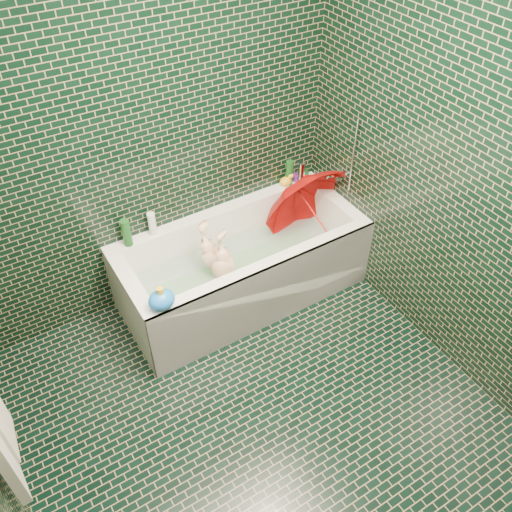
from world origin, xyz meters
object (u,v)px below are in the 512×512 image
child (222,271)px  rubber_duck (287,180)px  bath_toy (162,300)px  bathtub (243,273)px  umbrella (315,215)px

child → rubber_duck: (0.75, 0.34, 0.29)m
bath_toy → bathtub: bearing=31.9°
bathtub → rubber_duck: 0.78m
bath_toy → rubber_duck: bearing=35.3°
rubber_duck → bath_toy: bearing=-142.9°
child → bath_toy: size_ratio=4.69×
child → umbrella: 0.77m
rubber_duck → bath_toy: size_ratio=0.71×
rubber_duck → bath_toy: bath_toy is taller
bathtub → bath_toy: size_ratio=9.58×
rubber_duck → umbrella: bearing=-81.2°
child → rubber_duck: rubber_duck is taller
bathtub → umbrella: umbrella is taller
umbrella → rubber_duck: 0.39m
umbrella → rubber_duck: size_ratio=5.27×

